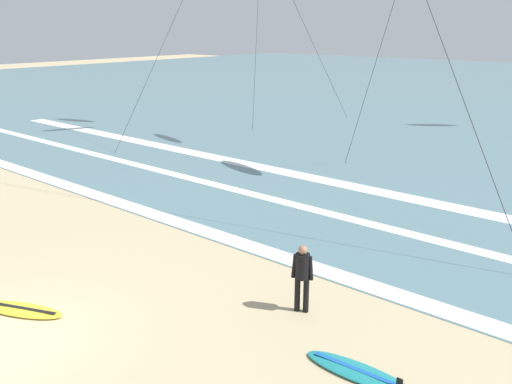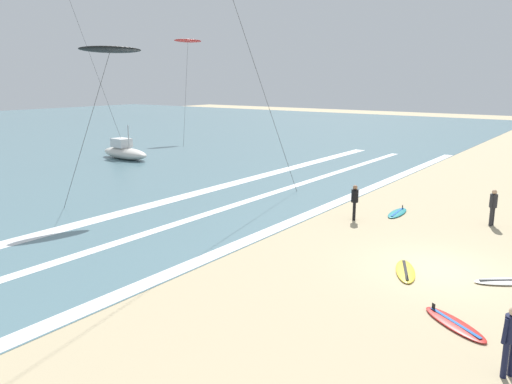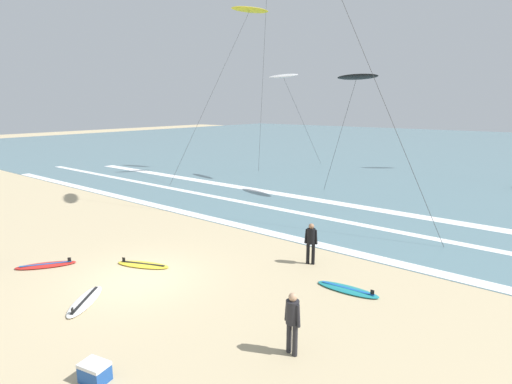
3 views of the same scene
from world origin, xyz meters
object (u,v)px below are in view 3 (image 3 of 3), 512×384
object	(u,v)px
surfboard_foreground_flat	(348,289)
surfboard_right_spare	(85,301)
surfboard_left_pile	(143,265)
kite_yellow_low_near	(250,11)
kite_white_mid_center	(283,77)
cooler_box	(95,372)
surfboard_near_water	(46,265)
surfer_right_near	(311,240)
surfer_mid_group	(292,318)
kite_black_high_right	(357,77)

from	to	relation	value
surfboard_foreground_flat	surfboard_right_spare	world-z (taller)	same
surfboard_left_pile	kite_yellow_low_near	distance (m)	23.86
surfboard_right_spare	kite_white_mid_center	xyz separation A→B (m)	(-7.31, 20.93, 7.98)
kite_white_mid_center	cooler_box	bearing A→B (deg)	-64.31
surfboard_left_pile	surfboard_near_water	size ratio (longest dim) A/B	1.04
surfboard_near_water	surfboard_left_pile	bearing A→B (deg)	39.20
surfboard_left_pile	surfboard_right_spare	size ratio (longest dim) A/B	1.07
surfboard_right_spare	kite_white_mid_center	bearing A→B (deg)	109.25
surfer_right_near	kite_yellow_low_near	bearing A→B (deg)	136.12
surfer_mid_group	surfboard_foreground_flat	xyz separation A→B (m)	(-0.48, 3.99, -0.91)
kite_yellow_low_near	surfboard_right_spare	bearing A→B (deg)	-63.33
surfboard_foreground_flat	kite_yellow_low_near	bearing A→B (deg)	137.70
surfer_right_near	surfer_mid_group	size ratio (longest dim) A/B	1.00
surfer_right_near	kite_black_high_right	bearing A→B (deg)	108.55
surfboard_near_water	surfboard_right_spare	bearing A→B (deg)	-8.61
kite_yellow_low_near	kite_white_mid_center	world-z (taller)	kite_yellow_low_near
surfboard_right_spare	kite_white_mid_center	distance (m)	23.56
surfboard_left_pile	surfboard_foreground_flat	bearing A→B (deg)	22.46
kite_black_high_right	cooler_box	bearing A→B (deg)	-79.76
surfboard_left_pile	kite_black_high_right	distance (m)	17.29
surfer_right_near	cooler_box	distance (m)	8.77
surfboard_left_pile	kite_yellow_low_near	xyz separation A→B (m)	(-9.30, 17.68, 13.04)
kite_black_high_right	kite_white_mid_center	size ratio (longest dim) A/B	0.72
surfer_mid_group	kite_black_high_right	bearing A→B (deg)	111.21
surfboard_right_spare	surfer_mid_group	bearing A→B (deg)	15.35
surfer_mid_group	kite_yellow_low_near	distance (m)	27.94
surfboard_near_water	cooler_box	world-z (taller)	cooler_box
surfboard_foreground_flat	cooler_box	size ratio (longest dim) A/B	3.07
kite_black_high_right	surfboard_left_pile	bearing A→B (deg)	-93.62
surfer_mid_group	surfboard_right_spare	world-z (taller)	surfer_mid_group
surfer_right_near	surfboard_right_spare	bearing A→B (deg)	-118.57
surfer_mid_group	surfboard_foreground_flat	bearing A→B (deg)	96.87
kite_yellow_low_near	cooler_box	xyz separation A→B (m)	(13.93, -22.32, -12.86)
surfboard_near_water	surfer_right_near	bearing A→B (deg)	39.93
surfboard_foreground_flat	cooler_box	world-z (taller)	cooler_box
surfer_mid_group	cooler_box	distance (m)	4.57
surfboard_right_spare	surfboard_near_water	xyz separation A→B (m)	(-3.84, 0.58, 0.00)
surfer_right_near	kite_black_high_right	distance (m)	13.76
surfboard_right_spare	surfboard_near_water	bearing A→B (deg)	171.39
surfboard_right_spare	kite_black_high_right	bearing A→B (deg)	90.12
surfer_right_near	kite_black_high_right	size ratio (longest dim) A/B	0.20
surfboard_left_pile	surfboard_near_water	distance (m)	3.64
surfer_mid_group	cooler_box	size ratio (longest dim) A/B	2.30
kite_white_mid_center	cooler_box	world-z (taller)	kite_white_mid_center
surfer_right_near	surfboard_foreground_flat	size ratio (longest dim) A/B	0.75
surfer_right_near	kite_white_mid_center	xyz separation A→B (m)	(-11.11, 13.95, 7.07)
surfboard_right_spare	cooler_box	world-z (taller)	cooler_box
surfboard_foreground_flat	kite_yellow_low_near	size ratio (longest dim) A/B	0.16
surfboard_near_water	cooler_box	xyz separation A→B (m)	(7.45, -2.34, 0.18)
surfer_right_near	surfboard_right_spare	world-z (taller)	surfer_right_near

